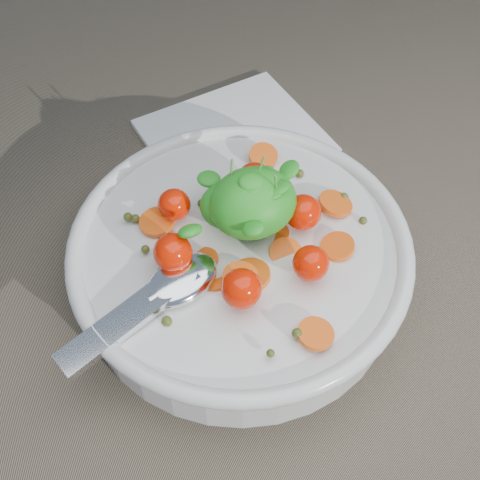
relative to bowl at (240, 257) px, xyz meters
name	(u,v)px	position (x,y,z in m)	size (l,w,h in m)	color
ground	(233,269)	(0.00, 0.01, -0.03)	(6.00, 6.00, 0.00)	#786A55
bowl	(240,257)	(0.00, 0.00, 0.00)	(0.29, 0.27, 0.12)	silver
napkin	(234,137)	(0.06, 0.16, -0.03)	(0.17, 0.15, 0.01)	white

